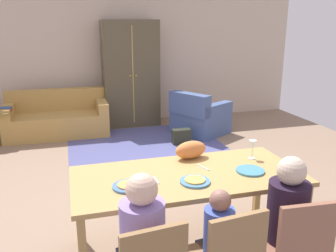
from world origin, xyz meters
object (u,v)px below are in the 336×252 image
Objects in this scene: wine_glass at (252,146)px; book_upper at (4,108)px; dining_chair_woman at (296,245)px; book_lower at (5,110)px; cat at (191,150)px; couch at (57,119)px; armchair at (199,117)px; handbag at (181,136)px; dining_table at (188,181)px; plate_near_woman at (250,171)px; plate_near_child at (195,182)px; plate_near_man at (128,186)px; armoire at (131,74)px; person_child at (216,251)px; person_woman at (283,229)px.

wine_glass is 0.85× the size of book_upper.
book_lower is at bearing 118.98° from dining_chair_woman.
cat reaches higher than couch.
armchair is 3.65× the size of handbag.
dining_table is 0.56m from plate_near_woman.
plate_near_child is 4.48m from book_upper.
book_lower is (-1.47, 3.91, -0.18)m from plate_near_man.
armoire is 9.55× the size of book_upper.
plate_near_man is at bearing -100.38° from armoire.
plate_near_man is 0.12× the size of armoire.
dining_chair_woman is 5.26m from book_lower.
person_child is 5.12m from armoire.
plate_near_woman is 1.14× the size of book_lower.
dining_table is 0.20m from plate_near_child.
armchair reaches higher than dining_table.
book_upper is (-2.74, 3.63, -0.27)m from wine_glass.
wine_glass is 4.53m from book_lower.
plate_near_child is 4.63m from armoire.
dining_table reaches higher than book_lower.
couch is at bearing 98.67° from plate_near_man.
book_lower is at bearing 123.31° from plate_near_woman.
person_woman reaches higher than handbag.
book_lower is at bearing 117.97° from dining_table.
handbag is at bearing 86.29° from wine_glass.
person_woman is (0.55, -0.46, -0.26)m from plate_near_child.
plate_near_woman is 0.61m from cat.
plate_near_man is 3.42m from handbag.
person_child reaches higher than handbag.
plate_near_man is 1.30m from wine_glass.
dining_table is 0.42m from cat.
cat reaches higher than dining_chair_woman.
book_lower is (-2.01, 3.79, -0.10)m from dining_table.
dining_chair_woman is at bearing -17.42° from person_child.
plate_near_child is 0.76m from person_woman.
plate_near_man is at bearing -178.95° from plate_near_woman.
couch is at bearing 165.10° from armchair.
dining_table is 1.69× the size of armchair.
handbag is (0.18, 2.74, -0.76)m from wine_glass.
book_upper is (-2.03, 3.81, -0.07)m from dining_table.
person_woman is 0.95× the size of armchair.
plate_near_man and plate_near_child have the same top height.
armoire reaches higher than plate_near_man.
person_woman is 0.53× the size of armoire.
person_woman is (0.55, -0.64, -0.18)m from dining_table.
plate_near_woman is 0.78× the size of handbag.
book_upper is at bearing 163.04° from handbag.
dining_table is 8.98× the size of book_lower.
person_child reaches higher than dining_table.
wine_glass is 0.92m from person_woman.
dining_table is 1.07× the size of couch.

